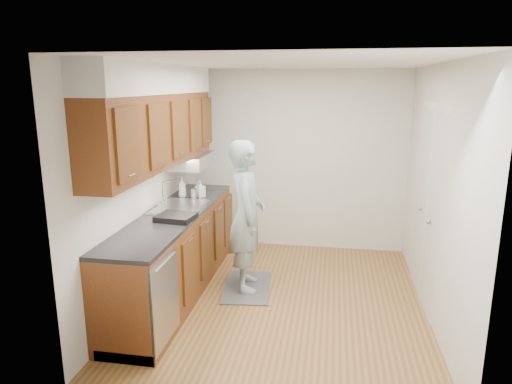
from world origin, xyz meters
TOP-DOWN VIEW (x-y plane):
  - floor at (0.00, 0.00)m, footprint 3.50×3.50m
  - ceiling at (0.00, 0.00)m, footprint 3.50×3.50m
  - wall_left at (-1.50, 0.00)m, footprint 0.02×3.50m
  - wall_right at (1.50, 0.00)m, footprint 0.02×3.50m
  - wall_back at (0.00, 1.75)m, footprint 3.00×0.02m
  - counter at (-1.20, -0.00)m, footprint 0.64×2.80m
  - upper_cabinets at (-1.33, 0.05)m, footprint 0.47×2.80m
  - closet_door at (1.49, 0.30)m, footprint 0.02×1.22m
  - floor_mat at (-0.44, 0.23)m, footprint 0.62×0.94m
  - person at (-0.44, 0.23)m, footprint 0.59×0.76m
  - soap_bottle_a at (-1.32, 0.67)m, footprint 0.11×0.11m
  - soap_bottle_b at (-1.11, 0.72)m, footprint 0.13×0.13m
  - soap_bottle_c at (-1.17, 0.80)m, footprint 0.16×0.16m
  - steel_can at (-1.15, 0.59)m, footprint 0.08×0.08m
  - dish_rack at (-1.07, -0.28)m, footprint 0.40×0.35m

SIDE VIEW (x-z plane):
  - floor at x=0.00m, z-range 0.00..0.00m
  - floor_mat at x=-0.44m, z-range 0.00..0.02m
  - counter at x=-1.20m, z-range -0.16..1.14m
  - dish_rack at x=-1.07m, z-range 0.94..1.00m
  - person at x=-0.44m, z-range 0.02..1.94m
  - steel_can at x=-1.15m, z-range 0.94..1.07m
  - soap_bottle_c at x=-1.17m, z-range 0.94..1.09m
  - closet_door at x=1.49m, z-range 0.00..2.05m
  - soap_bottle_b at x=-1.11m, z-range 0.94..1.15m
  - soap_bottle_a at x=-1.32m, z-range 0.94..1.19m
  - wall_left at x=-1.50m, z-range 0.00..2.50m
  - wall_right at x=1.50m, z-range 0.00..2.50m
  - wall_back at x=0.00m, z-range 0.00..2.50m
  - upper_cabinets at x=-1.33m, z-range 1.34..2.55m
  - ceiling at x=0.00m, z-range 2.50..2.50m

